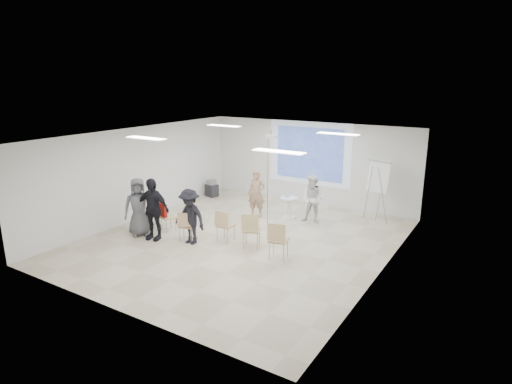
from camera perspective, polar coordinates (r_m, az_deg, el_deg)
The scene contains 30 objects.
floor at distance 12.38m, azimuth -1.96°, elevation -6.64°, with size 8.00×9.00×0.10m, color beige.
ceiling at distance 11.60m, azimuth -2.10°, elevation 7.74°, with size 8.00×9.00×0.10m, color white.
wall_back at distance 15.79m, azimuth 7.19°, elevation 3.89°, with size 8.00×0.10×3.00m, color silver.
wall_left at distance 14.49m, azimuth -15.49°, elevation 2.45°, with size 0.10×9.00×3.00m, color silver.
wall_right at distance 10.30m, azimuth 17.09°, elevation -2.72°, with size 0.10×9.00×3.00m, color silver.
projection_halo at distance 15.66m, azimuth 7.14°, elevation 5.10°, with size 3.20×0.01×2.30m, color silver.
projection_image at distance 15.65m, azimuth 7.11°, elevation 5.10°, with size 2.60×0.01×1.90m, color #2E4B9F.
pedestal_table at distance 14.17m, azimuth 4.39°, elevation -1.90°, with size 0.64×0.64×0.73m.
player_left at distance 14.14m, azimuth 0.09°, elevation 0.18°, with size 0.65×0.44×1.79m, color tan.
player_right at distance 13.67m, azimuth 7.63°, elevation -0.62°, with size 0.83×0.67×1.73m, color white.
controller_left at distance 14.19m, azimuth 1.24°, elevation 1.41°, with size 0.04×0.11×0.04m, color silver.
controller_right at distance 13.89m, azimuth 7.42°, elevation 0.92°, with size 0.04×0.12×0.04m, color silver.
chair_far_left at distance 13.49m, azimuth -14.66°, elevation -2.82°, with size 0.45×0.48×0.85m.
chair_left_mid at distance 13.19m, azimuth -11.93°, elevation -3.07°, with size 0.51×0.53×0.84m.
chair_left_inner at distance 12.26m, azimuth -9.33°, elevation -4.25°, with size 0.54×0.55×0.87m.
chair_center at distance 12.08m, azimuth -4.28°, elevation -4.22°, with size 0.45×0.48×0.93m.
chair_right_inner at distance 11.59m, azimuth -0.68°, elevation -4.80°, with size 0.62×0.64×1.00m.
chair_right_far at distance 10.90m, azimuth 2.91°, elevation -6.13°, with size 0.56×0.59×1.00m.
red_jacket at distance 13.00m, azimuth -12.36°, elevation -2.33°, with size 0.42×0.10×0.40m, color #A01A13.
laptop at distance 12.36m, azimuth -9.14°, elevation -4.32°, with size 0.32×0.23×0.03m, color black.
audience_left at distance 12.48m, azimuth -13.68°, elevation -1.64°, with size 1.20×0.72×2.06m, color black.
audience_mid at distance 11.98m, azimuth -8.84°, elevation -2.79°, with size 1.16×0.63×1.79m, color black.
audience_outer at distance 12.91m, azimuth -15.41°, elevation -1.51°, with size 0.94×0.62×1.93m, color #56565B.
flipchart_easel at distance 14.05m, azimuth 16.02°, elevation 1.95°, with size 0.85×0.66×2.01m.
av_cart at distance 16.81m, azimuth -5.91°, elevation 0.45°, with size 0.53×0.47×0.67m.
ceiling_projector at distance 12.85m, azimuth 2.01°, elevation 6.83°, with size 0.30×0.25×3.00m.
fluor_panel_nw at distance 14.38m, azimuth -4.32°, elevation 8.80°, with size 1.20×0.30×0.02m, color white.
fluor_panel_ne at distance 12.47m, azimuth 10.88°, elevation 7.62°, with size 1.20×0.30×0.02m, color white.
fluor_panel_sw at distance 11.75m, azimuth -14.46°, elevation 6.97°, with size 1.20×0.30×0.02m, color white.
fluor_panel_se at distance 9.31m, azimuth 3.04°, elevation 5.42°, with size 1.20×0.30×0.02m, color white.
Camera 1 is at (6.41, -9.56, 4.53)m, focal length 30.00 mm.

